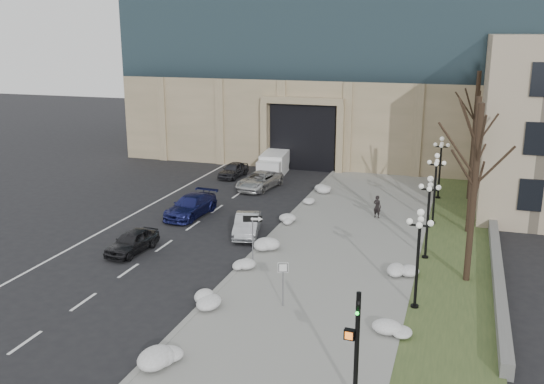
{
  "coord_description": "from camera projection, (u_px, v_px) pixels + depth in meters",
  "views": [
    {
      "loc": [
        9.86,
        -20.03,
        12.28
      ],
      "look_at": [
        -0.2,
        11.21,
        3.5
      ],
      "focal_mm": 40.0,
      "sensor_mm": 36.0,
      "label": 1
    }
  ],
  "objects": [
    {
      "name": "snow_clump_c",
      "position": [
        239.0,
        268.0,
        31.57
      ],
      "size": [
        1.1,
        1.6,
        0.36
      ],
      "primitive_type": "ellipsoid",
      "color": "white",
      "rests_on": "sidewalk"
    },
    {
      "name": "traffic_signal",
      "position": [
        356.0,
        350.0,
        20.03
      ],
      "size": [
        0.7,
        0.93,
        4.12
      ],
      "rotation": [
        0.0,
        0.0,
        -0.06
      ],
      "color": "black",
      "rests_on": "ground"
    },
    {
      "name": "pedestrian",
      "position": [
        377.0,
        207.0,
        40.4
      ],
      "size": [
        0.67,
        0.56,
        1.55
      ],
      "primitive_type": "imported",
      "rotation": [
        0.0,
        0.0,
        2.74
      ],
      "color": "black",
      "rests_on": "sidewalk"
    },
    {
      "name": "car_a",
      "position": [
        132.0,
        241.0,
        34.46
      ],
      "size": [
        1.88,
        3.95,
        1.3
      ],
      "primitive_type": "imported",
      "rotation": [
        0.0,
        0.0,
        -0.09
      ],
      "color": "black",
      "rests_on": "ground"
    },
    {
      "name": "car_d",
      "position": [
        259.0,
        181.0,
        48.28
      ],
      "size": [
        3.0,
        5.19,
        1.36
      ],
      "primitive_type": "imported",
      "rotation": [
        0.0,
        0.0,
        -0.16
      ],
      "color": "#B7B7B7",
      "rests_on": "ground"
    },
    {
      "name": "sidewalk",
      "position": [
        345.0,
        241.0,
        36.33
      ],
      "size": [
        9.0,
        40.0,
        0.12
      ],
      "primitive_type": "cube",
      "color": "gray",
      "rests_on": "ground"
    },
    {
      "name": "tree_far",
      "position": [
        475.0,
        118.0,
        43.72
      ],
      "size": [
        3.2,
        3.2,
        9.5
      ],
      "color": "black",
      "rests_on": "ground"
    },
    {
      "name": "snow_clump_e",
      "position": [
        288.0,
        220.0,
        39.52
      ],
      "size": [
        1.1,
        1.6,
        0.36
      ],
      "primitive_type": "ellipsoid",
      "color": "white",
      "rests_on": "sidewalk"
    },
    {
      "name": "keep_sign",
      "position": [
        283.0,
        275.0,
        27.24
      ],
      "size": [
        0.46,
        0.18,
        2.22
      ],
      "rotation": [
        0.0,
        0.0,
        0.31
      ],
      "color": "slate",
      "rests_on": "ground"
    },
    {
      "name": "curb",
      "position": [
        273.0,
        233.0,
        37.66
      ],
      "size": [
        0.3,
        40.0,
        0.14
      ],
      "primitive_type": "cube",
      "color": "gray",
      "rests_on": "ground"
    },
    {
      "name": "grass_strip",
      "position": [
        458.0,
        253.0,
        34.41
      ],
      "size": [
        4.0,
        40.0,
        0.1
      ],
      "primitive_type": "cube",
      "color": "#394C26",
      "rests_on": "ground"
    },
    {
      "name": "snow_clump_d",
      "position": [
        269.0,
        246.0,
        34.83
      ],
      "size": [
        1.1,
        1.6,
        0.36
      ],
      "primitive_type": "ellipsoid",
      "color": "white",
      "rests_on": "sidewalk"
    },
    {
      "name": "one_way_sign",
      "position": [
        256.0,
        225.0,
        31.95
      ],
      "size": [
        1.07,
        0.41,
        2.84
      ],
      "rotation": [
        0.0,
        0.0,
        0.28
      ],
      "color": "slate",
      "rests_on": "ground"
    },
    {
      "name": "snow_clump_f",
      "position": [
        311.0,
        202.0,
        43.68
      ],
      "size": [
        1.1,
        1.6,
        0.36
      ],
      "primitive_type": "ellipsoid",
      "color": "white",
      "rests_on": "sidewalk"
    },
    {
      "name": "snow_clump_a",
      "position": [
        162.0,
        359.0,
        22.8
      ],
      "size": [
        1.1,
        1.6,
        0.36
      ],
      "primitive_type": "ellipsoid",
      "color": "white",
      "rests_on": "sidewalk"
    },
    {
      "name": "car_b",
      "position": [
        247.0,
        225.0,
        37.33
      ],
      "size": [
        2.37,
        4.29,
        1.34
      ],
      "primitive_type": "imported",
      "rotation": [
        0.0,
        0.0,
        0.25
      ],
      "color": "#ADAFB5",
      "rests_on": "ground"
    },
    {
      "name": "tree_mid",
      "position": [
        475.0,
        146.0,
        36.53
      ],
      "size": [
        3.2,
        3.2,
        8.5
      ],
      "color": "black",
      "rests_on": "ground"
    },
    {
      "name": "box_truck",
      "position": [
        274.0,
        164.0,
        53.35
      ],
      "size": [
        2.62,
        6.02,
        1.86
      ],
      "rotation": [
        0.0,
        0.0,
        0.11
      ],
      "color": "silver",
      "rests_on": "ground"
    },
    {
      "name": "snow_clump_h",
      "position": [
        392.0,
        335.0,
        24.64
      ],
      "size": [
        1.1,
        1.6,
        0.36
      ],
      "primitive_type": "ellipsoid",
      "color": "white",
      "rests_on": "sidewalk"
    },
    {
      "name": "ground",
      "position": [
        192.0,
        344.0,
        24.51
      ],
      "size": [
        160.0,
        160.0,
        0.0
      ],
      "primitive_type": "plane",
      "color": "black",
      "rests_on": "ground"
    },
    {
      "name": "snow_clump_g",
      "position": [
        321.0,
        189.0,
        47.08
      ],
      "size": [
        1.1,
        1.6,
        0.36
      ],
      "primitive_type": "ellipsoid",
      "color": "white",
      "rests_on": "sidewalk"
    },
    {
      "name": "car_e",
      "position": [
        233.0,
        170.0,
        52.15
      ],
      "size": [
        1.8,
        3.89,
        1.29
      ],
      "primitive_type": "imported",
      "rotation": [
        0.0,
        0.0,
        -0.07
      ],
      "color": "#2E2E34",
      "rests_on": "ground"
    },
    {
      "name": "snow_clump_b",
      "position": [
        206.0,
        304.0,
        27.39
      ],
      "size": [
        1.1,
        1.6,
        0.36
      ],
      "primitive_type": "ellipsoid",
      "color": "white",
      "rests_on": "sidewalk"
    },
    {
      "name": "lamppost_b",
      "position": [
        429.0,
        206.0,
        32.76
      ],
      "size": [
        1.18,
        1.18,
        4.76
      ],
      "color": "black",
      "rests_on": "ground"
    },
    {
      "name": "tree_near",
      "position": [
        476.0,
        169.0,
        29.09
      ],
      "size": [
        3.2,
        3.2,
        9.0
      ],
      "color": "black",
      "rests_on": "ground"
    },
    {
      "name": "lamppost_c",
      "position": [
        436.0,
        179.0,
        38.73
      ],
      "size": [
        1.18,
        1.18,
        4.76
      ],
      "color": "black",
      "rests_on": "ground"
    },
    {
      "name": "lamppost_d",
      "position": [
        441.0,
        159.0,
        44.71
      ],
      "size": [
        1.18,
        1.18,
        4.76
      ],
      "color": "black",
      "rests_on": "ground"
    },
    {
      "name": "snow_clump_i",
      "position": [
        402.0,
        273.0,
        30.95
      ],
      "size": [
        1.1,
        1.6,
        0.36
      ],
      "primitive_type": "ellipsoid",
      "color": "white",
      "rests_on": "sidewalk"
    },
    {
      "name": "stone_wall",
      "position": [
        494.0,
        240.0,
        35.58
      ],
      "size": [
        0.5,
        30.0,
        0.7
      ],
      "primitive_type": "cube",
      "color": "slate",
      "rests_on": "ground"
    },
    {
      "name": "car_c",
      "position": [
        191.0,
        206.0,
        41.18
      ],
      "size": [
        2.42,
        5.1,
        1.43
      ],
      "primitive_type": "imported",
      "rotation": [
        0.0,
        0.0,
        -0.08
      ],
      "color": "navy",
      "rests_on": "ground"
    },
    {
      "name": "lamppost_a",
      "position": [
        419.0,
        245.0,
        26.78
      ],
      "size": [
        1.18,
        1.18,
        4.76
      ],
      "color": "black",
      "rests_on": "ground"
    }
  ]
}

